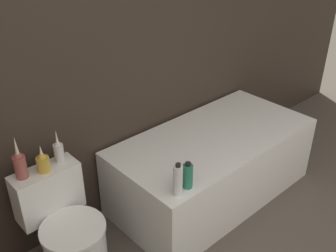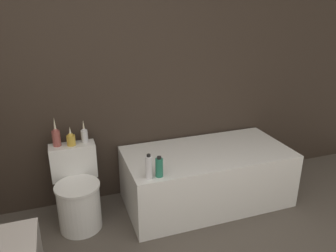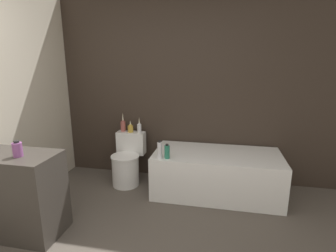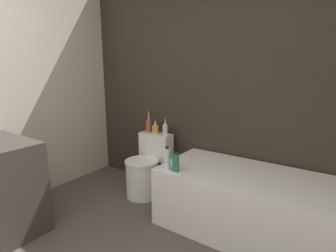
# 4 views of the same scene
# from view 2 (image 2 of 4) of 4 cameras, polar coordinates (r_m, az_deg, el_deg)

# --- Properties ---
(wall_back_tiled) EXTENTS (6.40, 0.06, 2.60)m
(wall_back_tiled) POSITION_cam_2_polar(r_m,az_deg,el_deg) (3.11, -8.29, 9.76)
(wall_back_tiled) COLOR #332821
(wall_back_tiled) RESTS_ON ground_plane
(bathtub) EXTENTS (1.59, 0.79, 0.55)m
(bathtub) POSITION_cam_2_polar(r_m,az_deg,el_deg) (3.29, 6.73, -8.63)
(bathtub) COLOR white
(bathtub) RESTS_ON ground
(toilet) EXTENTS (0.40, 0.54, 0.69)m
(toilet) POSITION_cam_2_polar(r_m,az_deg,el_deg) (3.06, -15.45, -11.25)
(toilet) COLOR white
(toilet) RESTS_ON ground
(vase_gold) EXTENTS (0.07, 0.07, 0.27)m
(vase_gold) POSITION_cam_2_polar(r_m,az_deg,el_deg) (3.03, -18.90, -1.72)
(vase_gold) COLOR #994C47
(vase_gold) RESTS_ON toilet
(vase_silver) EXTENTS (0.08, 0.08, 0.18)m
(vase_silver) POSITION_cam_2_polar(r_m,az_deg,el_deg) (3.02, -16.55, -2.15)
(vase_silver) COLOR gold
(vase_silver) RESTS_ON toilet
(vase_bronze) EXTENTS (0.06, 0.06, 0.21)m
(vase_bronze) POSITION_cam_2_polar(r_m,az_deg,el_deg) (3.05, -14.36, -1.46)
(vase_bronze) COLOR silver
(vase_bronze) RESTS_ON toilet
(shampoo_bottle_tall) EXTENTS (0.06, 0.06, 0.22)m
(shampoo_bottle_tall) POSITION_cam_2_polar(r_m,az_deg,el_deg) (2.64, -3.36, -7.19)
(shampoo_bottle_tall) COLOR silver
(shampoo_bottle_tall) RESTS_ON bathtub
(shampoo_bottle_short) EXTENTS (0.06, 0.06, 0.18)m
(shampoo_bottle_short) POSITION_cam_2_polar(r_m,az_deg,el_deg) (2.68, -1.55, -7.19)
(shampoo_bottle_short) COLOR #267259
(shampoo_bottle_short) RESTS_ON bathtub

